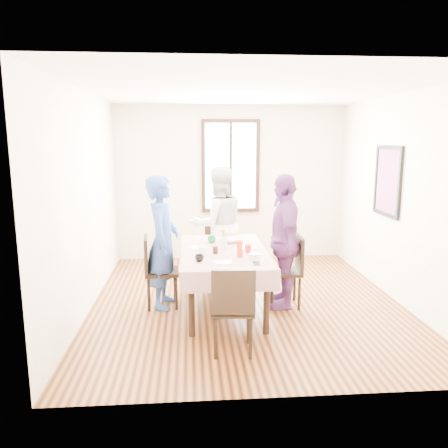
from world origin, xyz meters
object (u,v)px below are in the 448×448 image
Objects in this scene: chair_far at (218,251)px; person_right at (283,241)px; chair_right at (284,271)px; chair_left at (162,272)px; chair_near at (233,308)px; dining_table at (224,280)px; person_far at (218,225)px; person_left at (163,242)px.

person_right reaches higher than chair_far.
chair_left is at bearing 89.71° from chair_right.
chair_far is at bearing 93.83° from chair_near.
chair_right is 0.40m from person_right.
person_far is (0.00, 1.14, 0.49)m from dining_table.
chair_left is 0.54× the size of person_right.
person_right is at bearing 110.96° from person_far.
person_right is at bearing 81.18° from chair_left.
chair_left is at bearing 59.57° from chair_far.
dining_table is 1.16m from chair_near.
chair_far is at bearing 137.13° from chair_left.
chair_near is (-0.78, -1.21, 0.00)m from chair_right.
chair_near is 0.54× the size of person_left.
chair_near is 0.54× the size of person_right.
chair_right is 1.35m from chair_far.
dining_table is at bearing 93.83° from chair_near.
person_left is at bearing 168.25° from dining_table.
person_far is (0.00, -0.02, 0.41)m from chair_far.
person_left is 0.99× the size of person_right.
chair_far is (0.78, 1.00, 0.00)m from chair_left.
person_far is (0.00, 2.30, 0.41)m from chair_near.
chair_left is 0.53× the size of person_far.
person_left reaches higher than dining_table.
dining_table is 0.90m from person_right.
dining_table is 1.24m from person_far.
person_right is (0.76, 1.21, 0.40)m from chair_near.
person_far reaches higher than chair_near.
person_right reaches higher than chair_left.
person_left is at bearing 38.15° from person_far.
chair_right is at bearing 3.86° from dining_table.
person_right is at bearing 132.02° from chair_far.
chair_far is 0.54× the size of person_left.
chair_far is (0.00, 1.16, 0.08)m from dining_table.
person_far is at bearing 97.53° from chair_far.
dining_table is at bearing 73.65° from chair_left.
chair_right is at bearing 132.75° from chair_far.
chair_left is at bearing 96.83° from person_left.
chair_far is at bearing -104.05° from person_far.
person_far is 1.02× the size of person_right.
chair_left reaches higher than dining_table.
person_right is (1.52, -0.11, 0.01)m from person_left.
chair_far is 1.40m from person_right.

